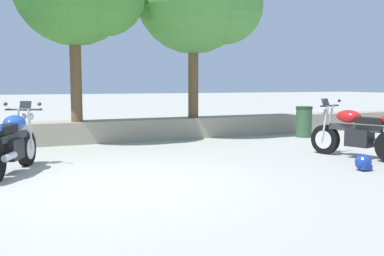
# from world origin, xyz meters

# --- Properties ---
(ground_plane) EXTENTS (120.00, 120.00, 0.00)m
(ground_plane) POSITION_xyz_m (0.00, 0.00, 0.00)
(ground_plane) COLOR #A3A099
(stone_wall) EXTENTS (36.00, 0.80, 0.55)m
(stone_wall) POSITION_xyz_m (0.00, 4.80, 0.28)
(stone_wall) COLOR gray
(stone_wall) RESTS_ON ground
(motorcycle_blue_near_left) EXTENTS (1.04, 1.96, 1.18)m
(motorcycle_blue_near_left) POSITION_xyz_m (-1.37, 1.43, 0.49)
(motorcycle_blue_near_left) COLOR black
(motorcycle_blue_near_left) RESTS_ON ground
(motorcycle_red_centre) EXTENTS (0.90, 2.02, 1.18)m
(motorcycle_red_centre) POSITION_xyz_m (5.01, 0.27, 0.49)
(motorcycle_red_centre) COLOR black
(motorcycle_red_centre) RESTS_ON ground
(rider_helmet) EXTENTS (0.28, 0.28, 0.28)m
(rider_helmet) POSITION_xyz_m (4.16, -0.79, 0.14)
(rider_helmet) COLOR navy
(rider_helmet) RESTS_ON ground
(trash_bin) EXTENTS (0.46, 0.46, 0.86)m
(trash_bin) POSITION_xyz_m (6.27, 3.54, 0.43)
(trash_bin) COLOR #335638
(trash_bin) RESTS_ON ground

